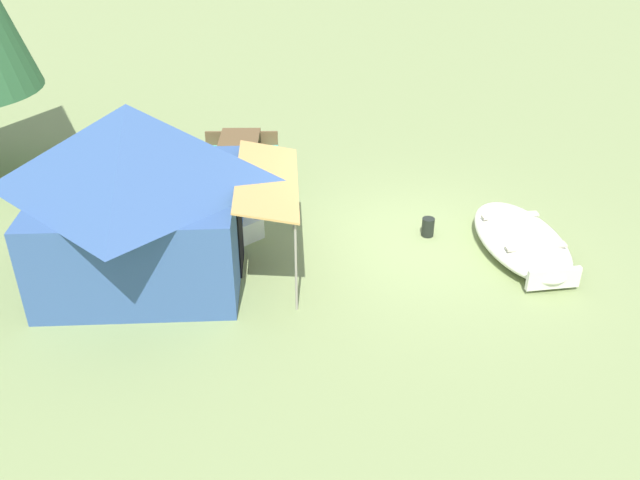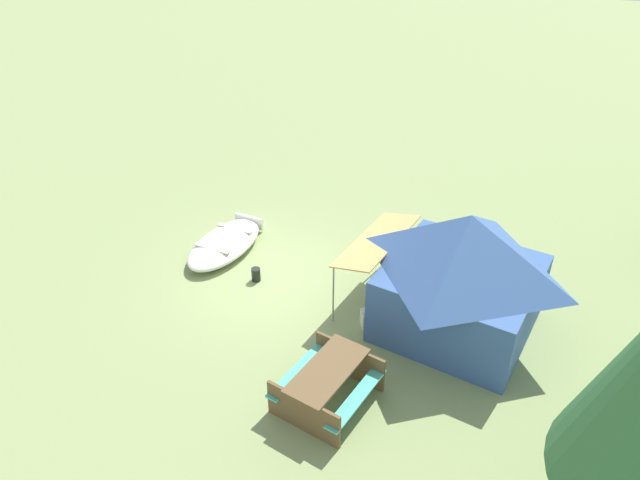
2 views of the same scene
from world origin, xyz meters
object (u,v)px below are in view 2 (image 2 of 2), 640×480
object	(u,v)px
canvas_cabin_tent	(463,272)
cooler_box	(373,318)
beached_rowboat	(225,243)
fuel_can	(256,275)
picnic_table	(328,382)

from	to	relation	value
canvas_cabin_tent	cooler_box	bearing A→B (deg)	-72.78
beached_rowboat	cooler_box	world-z (taller)	beached_rowboat
canvas_cabin_tent	cooler_box	world-z (taller)	canvas_cabin_tent
canvas_cabin_tent	cooler_box	distance (m)	2.11
beached_rowboat	cooler_box	distance (m)	4.54
fuel_can	canvas_cabin_tent	bearing A→B (deg)	87.44
canvas_cabin_tent	cooler_box	size ratio (longest dim) A/B	8.68
beached_rowboat	fuel_can	xyz separation A→B (m)	(0.91, 1.24, -0.06)
canvas_cabin_tent	fuel_can	size ratio (longest dim) A/B	13.59
canvas_cabin_tent	picnic_table	distance (m)	3.54
cooler_box	beached_rowboat	bearing A→B (deg)	-111.05
picnic_table	cooler_box	bearing A→B (deg)	172.83
canvas_cabin_tent	fuel_can	bearing A→B (deg)	-92.56
picnic_table	cooler_box	distance (m)	2.35
cooler_box	fuel_can	size ratio (longest dim) A/B	1.57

